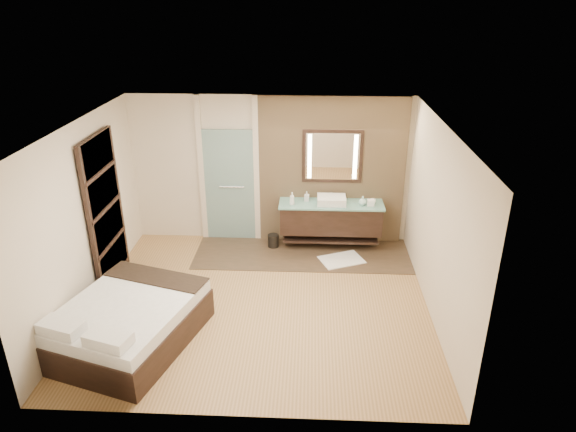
{
  "coord_description": "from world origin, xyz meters",
  "views": [
    {
      "loc": [
        0.73,
        -6.52,
        4.33
      ],
      "look_at": [
        0.39,
        0.6,
        1.18
      ],
      "focal_mm": 32.0,
      "sensor_mm": 36.0,
      "label": 1
    }
  ],
  "objects_px": {
    "vanity": "(331,218)",
    "waste_bin": "(273,241)",
    "mirror_unit": "(332,157)",
    "bed": "(128,323)"
  },
  "relations": [
    {
      "from": "waste_bin",
      "to": "bed",
      "type": "bearing_deg",
      "value": -121.02
    },
    {
      "from": "bed",
      "to": "waste_bin",
      "type": "xyz_separation_m",
      "value": [
        1.72,
        2.85,
        -0.18
      ]
    },
    {
      "from": "vanity",
      "to": "waste_bin",
      "type": "bearing_deg",
      "value": -176.25
    },
    {
      "from": "bed",
      "to": "waste_bin",
      "type": "relative_size",
      "value": 9.21
    },
    {
      "from": "mirror_unit",
      "to": "bed",
      "type": "height_order",
      "value": "mirror_unit"
    },
    {
      "from": "vanity",
      "to": "mirror_unit",
      "type": "relative_size",
      "value": 1.75
    },
    {
      "from": "vanity",
      "to": "mirror_unit",
      "type": "xyz_separation_m",
      "value": [
        0.0,
        0.24,
        1.07
      ]
    },
    {
      "from": "vanity",
      "to": "bed",
      "type": "bearing_deg",
      "value": -133.29
    },
    {
      "from": "mirror_unit",
      "to": "bed",
      "type": "bearing_deg",
      "value": -131.06
    },
    {
      "from": "bed",
      "to": "vanity",
      "type": "bearing_deg",
      "value": 63.79
    }
  ]
}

